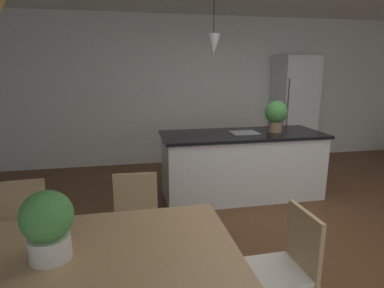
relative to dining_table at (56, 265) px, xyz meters
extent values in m
cube|color=brown|center=(2.13, 1.00, -0.71)|extent=(10.00, 8.40, 0.04)
cube|color=white|center=(2.13, 4.26, 0.66)|extent=(10.00, 0.12, 2.70)
cube|color=tan|center=(0.00, 0.00, 0.04)|extent=(2.02, 0.98, 0.04)
cylinder|color=tan|center=(0.93, 0.41, -0.32)|extent=(0.06, 0.06, 0.73)
cube|color=tan|center=(-0.45, 0.81, -0.26)|extent=(0.42, 0.42, 0.04)
cube|color=white|center=(-0.45, 0.81, -0.23)|extent=(0.38, 0.38, 0.03)
cube|color=tan|center=(-0.46, 0.99, -0.03)|extent=(0.38, 0.05, 0.42)
cylinder|color=tan|center=(-0.28, 0.65, -0.49)|extent=(0.04, 0.04, 0.41)
cylinder|color=tan|center=(-0.29, 0.99, -0.49)|extent=(0.04, 0.04, 0.41)
cylinder|color=tan|center=(-0.63, 0.97, -0.49)|extent=(0.04, 0.04, 0.41)
cube|color=tan|center=(1.33, 0.00, -0.26)|extent=(0.41, 0.41, 0.04)
cube|color=white|center=(1.33, 0.00, -0.23)|extent=(0.37, 0.37, 0.03)
cube|color=tan|center=(1.51, 0.00, -0.03)|extent=(0.04, 0.38, 0.42)
cylinder|color=tan|center=(1.50, 0.17, -0.49)|extent=(0.04, 0.04, 0.41)
cube|color=tan|center=(0.45, 0.81, -0.26)|extent=(0.42, 0.42, 0.04)
cube|color=white|center=(0.45, 0.81, -0.23)|extent=(0.38, 0.38, 0.03)
cube|color=tan|center=(0.46, 0.99, -0.03)|extent=(0.38, 0.05, 0.42)
cylinder|color=tan|center=(0.62, 0.63, -0.49)|extent=(0.04, 0.04, 0.41)
cylinder|color=tan|center=(0.28, 0.65, -0.49)|extent=(0.04, 0.04, 0.41)
cylinder|color=tan|center=(0.63, 0.97, -0.49)|extent=(0.04, 0.04, 0.41)
cylinder|color=tan|center=(0.29, 0.99, -0.49)|extent=(0.04, 0.04, 0.41)
cube|color=silver|center=(1.96, 2.35, -0.25)|extent=(2.15, 0.81, 0.88)
cube|color=black|center=(1.96, 2.35, 0.19)|extent=(2.21, 0.87, 0.04)
cube|color=gray|center=(1.98, 2.35, 0.21)|extent=(0.36, 0.30, 0.01)
cube|color=silver|center=(3.54, 3.86, 0.31)|extent=(0.69, 0.64, 1.99)
cylinder|color=#4C4C4C|center=(3.23, 3.52, 0.31)|extent=(0.02, 0.02, 1.20)
cylinder|color=black|center=(1.53, 2.35, 1.75)|extent=(0.01, 0.01, 0.52)
cone|color=#B7B7B7|center=(1.53, 2.35, 1.36)|extent=(0.17, 0.17, 0.26)
cylinder|color=#8C664C|center=(2.43, 2.35, 0.28)|extent=(0.19, 0.19, 0.14)
sphere|color=#478C42|center=(2.43, 2.35, 0.49)|extent=(0.31, 0.31, 0.31)
cylinder|color=beige|center=(-0.01, -0.03, 0.13)|extent=(0.22, 0.22, 0.13)
sphere|color=#478C42|center=(-0.01, -0.03, 0.31)|extent=(0.27, 0.27, 0.27)
camera|label=1|loc=(0.42, -1.68, 1.06)|focal=29.77mm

